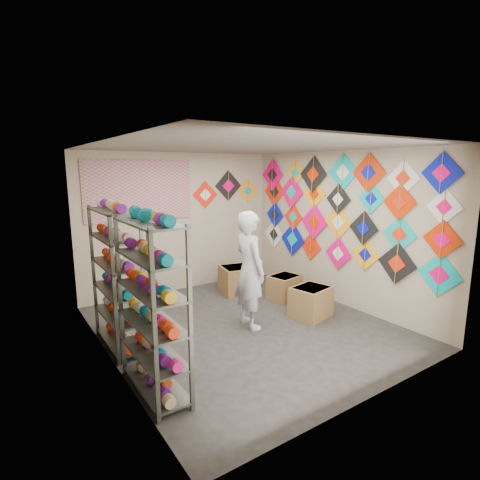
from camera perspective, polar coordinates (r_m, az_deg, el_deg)
ground at (r=5.93m, az=0.83°, el=-13.01°), size 4.50×4.50×0.00m
room_walls at (r=5.47m, az=0.88°, el=2.95°), size 4.50×4.50×4.50m
shelf_rack_front at (r=4.10m, az=-13.22°, el=-10.11°), size 0.40×1.10×1.90m
shelf_rack_back at (r=5.28m, az=-18.25°, el=-5.61°), size 0.40×1.10×1.90m
string_spools at (r=4.66m, az=-16.12°, el=-6.47°), size 0.12×2.36×0.12m
kite_wall_display at (r=6.85m, az=14.23°, el=4.22°), size 0.06×4.36×2.05m
back_wall_kites at (r=7.88m, az=-2.10°, el=7.61°), size 1.59×0.02×0.77m
poster at (r=7.08m, az=-15.03°, el=7.26°), size 2.00×0.01×1.10m
shopkeeper at (r=5.66m, az=1.48°, el=-4.56°), size 0.73×0.55×1.79m
carton_a at (r=6.30m, az=10.75°, el=-9.26°), size 0.70×0.62×0.50m
carton_b at (r=7.05m, az=6.79°, el=-7.18°), size 0.62×0.55×0.45m
carton_c at (r=7.33m, az=-0.64°, el=-6.10°), size 0.65×0.69×0.52m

